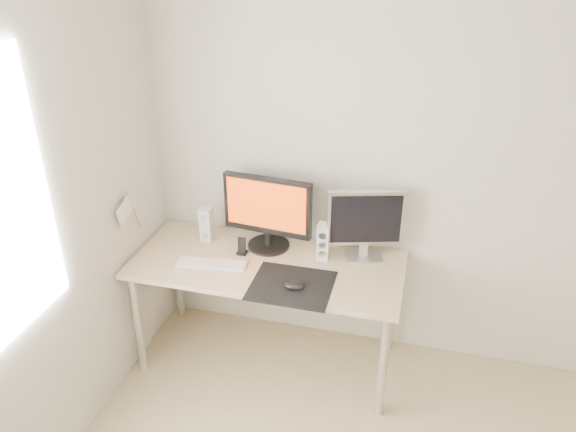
{
  "coord_description": "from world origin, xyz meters",
  "views": [
    {
      "loc": [
        -0.1,
        -1.32,
        2.49
      ],
      "look_at": [
        -0.82,
        1.47,
        1.01
      ],
      "focal_mm": 35.0,
      "sensor_mm": 36.0,
      "label": 1
    }
  ],
  "objects_px": {
    "main_monitor": "(268,210)",
    "second_monitor": "(365,222)",
    "speaker_left": "(207,224)",
    "phone_dock": "(242,249)",
    "desk": "(267,273)",
    "speaker_right": "(323,242)",
    "keyboard": "(212,264)",
    "mouse": "(294,286)"
  },
  "relations": [
    {
      "from": "mouse",
      "to": "phone_dock",
      "type": "bearing_deg",
      "value": 144.18
    },
    {
      "from": "speaker_right",
      "to": "phone_dock",
      "type": "distance_m",
      "value": 0.5
    },
    {
      "from": "speaker_left",
      "to": "keyboard",
      "type": "xyz_separation_m",
      "value": [
        0.13,
        -0.27,
        -0.1
      ]
    },
    {
      "from": "speaker_left",
      "to": "mouse",
      "type": "bearing_deg",
      "value": -30.61
    },
    {
      "from": "main_monitor",
      "to": "desk",
      "type": "bearing_deg",
      "value": -75.79
    },
    {
      "from": "desk",
      "to": "second_monitor",
      "type": "relative_size",
      "value": 3.61
    },
    {
      "from": "main_monitor",
      "to": "speaker_right",
      "type": "height_order",
      "value": "main_monitor"
    },
    {
      "from": "desk",
      "to": "speaker_right",
      "type": "height_order",
      "value": "speaker_right"
    },
    {
      "from": "main_monitor",
      "to": "phone_dock",
      "type": "distance_m",
      "value": 0.28
    },
    {
      "from": "mouse",
      "to": "second_monitor",
      "type": "bearing_deg",
      "value": 53.53
    },
    {
      "from": "speaker_left",
      "to": "phone_dock",
      "type": "distance_m",
      "value": 0.3
    },
    {
      "from": "main_monitor",
      "to": "keyboard",
      "type": "xyz_separation_m",
      "value": [
        -0.26,
        -0.29,
        -0.25
      ]
    },
    {
      "from": "mouse",
      "to": "desk",
      "type": "relative_size",
      "value": 0.07
    },
    {
      "from": "mouse",
      "to": "second_monitor",
      "type": "distance_m",
      "value": 0.58
    },
    {
      "from": "second_monitor",
      "to": "keyboard",
      "type": "height_order",
      "value": "second_monitor"
    },
    {
      "from": "speaker_left",
      "to": "speaker_right",
      "type": "bearing_deg",
      "value": -2.14
    },
    {
      "from": "speaker_left",
      "to": "phone_dock",
      "type": "height_order",
      "value": "speaker_left"
    },
    {
      "from": "main_monitor",
      "to": "second_monitor",
      "type": "height_order",
      "value": "main_monitor"
    },
    {
      "from": "mouse",
      "to": "speaker_left",
      "type": "relative_size",
      "value": 0.52
    },
    {
      "from": "main_monitor",
      "to": "speaker_left",
      "type": "xyz_separation_m",
      "value": [
        -0.39,
        -0.01,
        -0.14
      ]
    },
    {
      "from": "mouse",
      "to": "second_monitor",
      "type": "height_order",
      "value": "second_monitor"
    },
    {
      "from": "desk",
      "to": "mouse",
      "type": "bearing_deg",
      "value": -45.96
    },
    {
      "from": "desk",
      "to": "speaker_left",
      "type": "xyz_separation_m",
      "value": [
        -0.44,
        0.16,
        0.19
      ]
    },
    {
      "from": "main_monitor",
      "to": "second_monitor",
      "type": "xyz_separation_m",
      "value": [
        0.58,
        0.03,
        -0.01
      ]
    },
    {
      "from": "speaker_left",
      "to": "phone_dock",
      "type": "xyz_separation_m",
      "value": [
        0.26,
        -0.11,
        -0.08
      ]
    },
    {
      "from": "desk",
      "to": "phone_dock",
      "type": "xyz_separation_m",
      "value": [
        -0.17,
        0.06,
        0.11
      ]
    },
    {
      "from": "mouse",
      "to": "desk",
      "type": "distance_m",
      "value": 0.33
    },
    {
      "from": "desk",
      "to": "second_monitor",
      "type": "xyz_separation_m",
      "value": [
        0.54,
        0.2,
        0.32
      ]
    },
    {
      "from": "main_monitor",
      "to": "mouse",
      "type": "bearing_deg",
      "value": -56.68
    },
    {
      "from": "main_monitor",
      "to": "second_monitor",
      "type": "bearing_deg",
      "value": 2.75
    },
    {
      "from": "speaker_left",
      "to": "keyboard",
      "type": "bearing_deg",
      "value": -64.09
    },
    {
      "from": "phone_dock",
      "to": "keyboard",
      "type": "bearing_deg",
      "value": -128.31
    },
    {
      "from": "main_monitor",
      "to": "speaker_right",
      "type": "bearing_deg",
      "value": -6.67
    },
    {
      "from": "main_monitor",
      "to": "phone_dock",
      "type": "bearing_deg",
      "value": -137.55
    },
    {
      "from": "speaker_left",
      "to": "keyboard",
      "type": "height_order",
      "value": "speaker_left"
    },
    {
      "from": "speaker_left",
      "to": "keyboard",
      "type": "distance_m",
      "value": 0.32
    },
    {
      "from": "second_monitor",
      "to": "speaker_left",
      "type": "xyz_separation_m",
      "value": [
        -0.98,
        -0.04,
        -0.13
      ]
    },
    {
      "from": "keyboard",
      "to": "phone_dock",
      "type": "xyz_separation_m",
      "value": [
        0.13,
        0.17,
        0.03
      ]
    },
    {
      "from": "desk",
      "to": "second_monitor",
      "type": "height_order",
      "value": "second_monitor"
    },
    {
      "from": "mouse",
      "to": "phone_dock",
      "type": "xyz_separation_m",
      "value": [
        -0.39,
        0.28,
        0.01
      ]
    },
    {
      "from": "second_monitor",
      "to": "phone_dock",
      "type": "relative_size",
      "value": 3.96
    },
    {
      "from": "speaker_right",
      "to": "phone_dock",
      "type": "height_order",
      "value": "speaker_right"
    }
  ]
}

